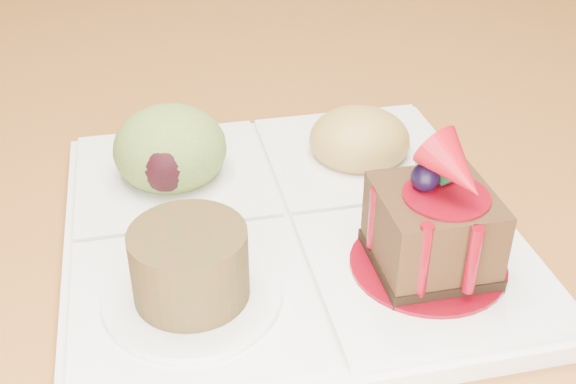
{
  "coord_description": "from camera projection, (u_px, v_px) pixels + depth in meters",
  "views": [
    {
      "loc": [
        0.11,
        -1.0,
        1.03
      ],
      "look_at": [
        0.11,
        -0.63,
        0.79
      ],
      "focal_mm": 45.0,
      "sensor_mm": 36.0,
      "label": 1
    }
  ],
  "objects": [
    {
      "name": "ground",
      "position": [
        228.0,
        355.0,
        1.4
      ],
      "size": [
        6.0,
        6.0,
        0.0
      ],
      "primitive_type": "plane",
      "color": "#562E18"
    },
    {
      "name": "dining_table",
      "position": [
        207.0,
        12.0,
        1.03
      ],
      "size": [
        1.0,
        1.8,
        0.75
      ],
      "color": "brown",
      "rests_on": "ground"
    },
    {
      "name": "sampler_plate",
      "position": [
        283.0,
        207.0,
        0.46
      ],
      "size": [
        0.33,
        0.33,
        0.11
      ],
      "rotation": [
        0.0,
        0.0,
        0.2
      ],
      "color": "silver",
      "rests_on": "dining_table"
    }
  ]
}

